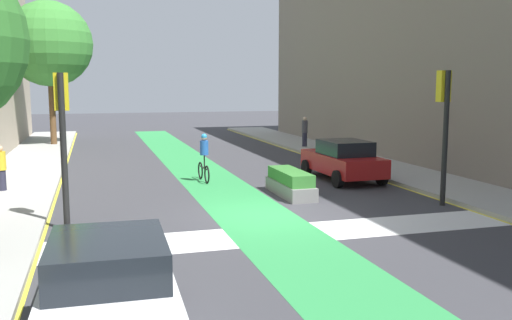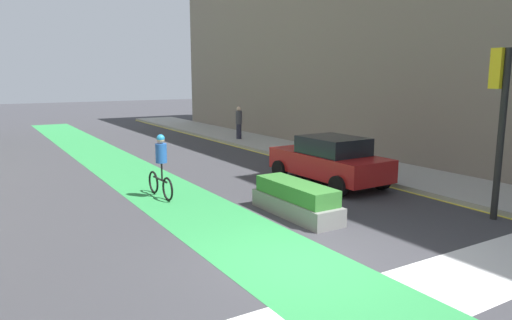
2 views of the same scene
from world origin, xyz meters
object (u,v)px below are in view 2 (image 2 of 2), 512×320
(traffic_signal_near_right, at_px, (499,101))
(pedestrian_sidewalk_right_b, at_px, (239,122))
(median_planter, at_px, (296,200))
(car_red_right_far, at_px, (329,160))
(cyclist_in_lane, at_px, (161,165))

(traffic_signal_near_right, relative_size, pedestrian_sidewalk_right_b, 2.40)
(traffic_signal_near_right, bearing_deg, median_planter, 146.02)
(traffic_signal_near_right, bearing_deg, car_red_right_far, 101.45)
(cyclist_in_lane, bearing_deg, traffic_signal_near_right, -44.45)
(traffic_signal_near_right, bearing_deg, cyclist_in_lane, 135.55)
(traffic_signal_near_right, distance_m, car_red_right_far, 5.46)
(traffic_signal_near_right, height_order, pedestrian_sidewalk_right_b, traffic_signal_near_right)
(car_red_right_far, distance_m, median_planter, 3.76)
(car_red_right_far, bearing_deg, median_planter, -143.02)
(car_red_right_far, distance_m, pedestrian_sidewalk_right_b, 10.58)
(cyclist_in_lane, bearing_deg, pedestrian_sidewalk_right_b, 49.77)
(car_red_right_far, height_order, pedestrian_sidewalk_right_b, pedestrian_sidewalk_right_b)
(traffic_signal_near_right, height_order, car_red_right_far, traffic_signal_near_right)
(pedestrian_sidewalk_right_b, xyz_separation_m, median_planter, (-5.41, -12.55, -0.63))
(car_red_right_far, distance_m, cyclist_in_lane, 5.41)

